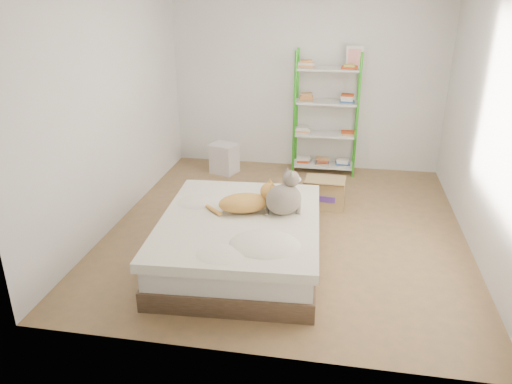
% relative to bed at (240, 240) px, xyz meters
% --- Properties ---
extents(room, '(3.81, 4.21, 2.61)m').
position_rel_bed_xyz_m(room, '(0.35, 0.83, 1.06)').
color(room, olive).
rests_on(room, ground).
extents(bed, '(1.58, 1.93, 0.47)m').
position_rel_bed_xyz_m(bed, '(0.00, 0.00, 0.00)').
color(bed, brown).
rests_on(bed, ground).
extents(orange_cat, '(0.65, 0.49, 0.23)m').
position_rel_bed_xyz_m(orange_cat, '(0.01, 0.15, 0.35)').
color(orange_cat, gold).
rests_on(orange_cat, bed).
extents(grey_cat, '(0.49, 0.47, 0.43)m').
position_rel_bed_xyz_m(grey_cat, '(0.39, 0.17, 0.45)').
color(grey_cat, gray).
rests_on(grey_cat, bed).
extents(shelf_unit, '(0.88, 0.36, 1.74)m').
position_rel_bed_xyz_m(shelf_unit, '(0.66, 2.71, 0.56)').
color(shelf_unit, green).
rests_on(shelf_unit, ground).
extents(cardboard_box, '(0.49, 0.48, 0.39)m').
position_rel_bed_xyz_m(cardboard_box, '(0.73, 1.50, -0.07)').
color(cardboard_box, '#A68755').
rests_on(cardboard_box, ground).
extents(white_bin, '(0.45, 0.42, 0.42)m').
position_rel_bed_xyz_m(white_bin, '(-0.73, 2.41, -0.02)').
color(white_bin, silver).
rests_on(white_bin, ground).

